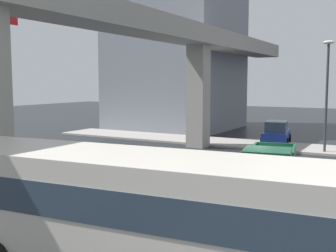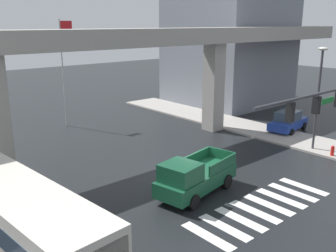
% 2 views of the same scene
% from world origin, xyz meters
% --- Properties ---
extents(ground_plane, '(120.00, 120.00, 0.00)m').
position_xyz_m(ground_plane, '(0.00, 0.00, 0.00)').
color(ground_plane, black).
extents(elevated_overpass, '(51.19, 2.39, 8.42)m').
position_xyz_m(elevated_overpass, '(0.00, 6.34, 7.22)').
color(elevated_overpass, '#9E9991').
rests_on(elevated_overpass, ground).
extents(sidewalk_east, '(4.00, 36.00, 0.15)m').
position_xyz_m(sidewalk_east, '(11.20, 2.00, 0.07)').
color(sidewalk_east, '#9E9991').
rests_on(sidewalk_east, ground).
extents(pickup_truck, '(5.36, 2.80, 2.08)m').
position_xyz_m(pickup_truck, '(-1.49, -1.67, 0.99)').
color(pickup_truck, '#14472D').
rests_on(pickup_truck, ground).
extents(city_bus, '(3.50, 10.98, 2.99)m').
position_xyz_m(city_bus, '(-10.42, -1.04, 1.72)').
color(city_bus, beige).
rests_on(city_bus, ground).
extents(sedan_blue, '(4.53, 2.47, 1.72)m').
position_xyz_m(sedan_blue, '(13.01, 1.87, 0.85)').
color(sedan_blue, '#1E3899').
rests_on(sedan_blue, ground).
extents(street_lamp_near_corner, '(0.44, 0.70, 7.24)m').
position_xyz_m(street_lamp_near_corner, '(10.00, -2.06, 4.56)').
color(street_lamp_near_corner, '#38383D').
rests_on(street_lamp_near_corner, ground).
extents(flagpole, '(1.16, 0.12, 9.09)m').
position_xyz_m(flagpole, '(-0.12, 15.52, 5.32)').
color(flagpole, silver).
rests_on(flagpole, ground).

